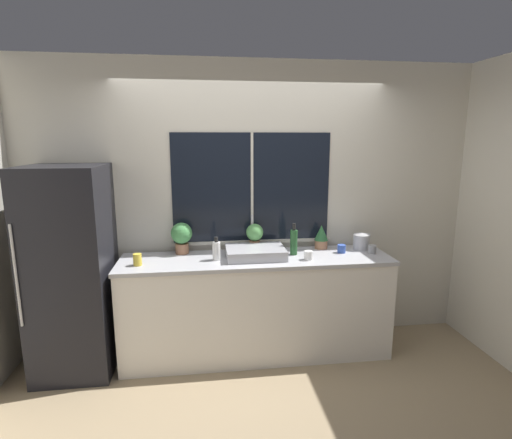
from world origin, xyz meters
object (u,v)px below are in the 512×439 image
Objects in this scene: mug_white at (309,255)px; mug_grey at (372,249)px; kettle at (361,241)px; potted_plant_center at (255,235)px; mug_yellow at (137,260)px; refrigerator at (72,271)px; sink at (255,252)px; mug_blue at (341,249)px; potted_plant_left at (182,236)px; potted_plant_right at (321,236)px; soap_bottle at (216,250)px; bottle_tall at (294,242)px.

mug_white reaches higher than mug_grey.
mug_white is 0.50× the size of kettle.
potted_plant_center reaches higher than mug_yellow.
refrigerator is 22.20× the size of mug_white.
refrigerator is 1.63m from potted_plant_center.
sink is at bearing 1.25° from refrigerator.
potted_plant_center is 0.83m from mug_blue.
potted_plant_left is 1.27× the size of potted_plant_right.
mug_white is (-0.22, -0.35, -0.08)m from potted_plant_right.
potted_plant_center is (0.68, 0.00, -0.01)m from potted_plant_left.
refrigerator reaches higher than mug_grey.
soap_bottle is at bearing -166.39° from potted_plant_right.
potted_plant_right is 2.28× the size of mug_yellow.
mug_white is 0.66m from kettle.
mug_blue is (0.15, -0.17, -0.08)m from potted_plant_right.
mug_yellow is 1.29× the size of mug_grey.
mug_blue is (0.46, 0.00, -0.08)m from bottle_tall.
soap_bottle is 0.81m from mug_white.
refrigerator is at bearing 176.97° from mug_white.
sink is 1.06m from kettle.
mug_white is 0.41m from mug_blue.
mug_blue is at bearing 0.02° from bottle_tall.
mug_yellow is (-0.67, -0.07, -0.04)m from soap_bottle.
mug_grey is (1.45, 0.02, -0.05)m from soap_bottle.
mug_blue is at bearing 2.51° from sink.
kettle is at bearing 22.70° from mug_blue.
mug_grey is at bearing -7.45° from potted_plant_left.
refrigerator is 6.02× the size of bottle_tall.
potted_plant_right is (2.25, 0.24, 0.17)m from refrigerator.
potted_plant_right is at bearing 0.00° from potted_plant_left.
mug_white is (0.46, -0.14, -0.01)m from sink.
sink is 5.21× the size of mug_yellow.
kettle reaches higher than mug_blue.
sink reaches higher than potted_plant_left.
refrigerator is at bearing 172.40° from mug_yellow.
refrigerator is 2.03m from mug_white.
kettle is (-0.04, 0.16, 0.04)m from mug_grey.
mug_grey is at bearing -4.48° from bottle_tall.
bottle_tall is (1.02, -0.17, -0.05)m from potted_plant_left.
potted_plant_right is (1.34, 0.00, -0.05)m from potted_plant_left.
mug_yellow is at bearing -174.12° from soap_bottle.
potted_plant_center is at bearing 153.13° from bottle_tall.
refrigerator is 1.23m from soap_bottle.
potted_plant_left is 1.72m from kettle.
soap_bottle is (-1.02, -0.25, -0.03)m from potted_plant_right.
sink reaches higher than potted_plant_center.
sink reaches higher than kettle.
potted_plant_left is 0.41m from soap_bottle.
bottle_tall is 2.92× the size of mug_yellow.
potted_plant_center is at bearing 180.00° from potted_plant_right.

